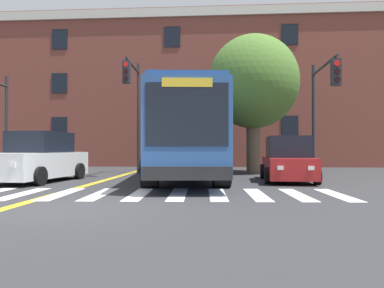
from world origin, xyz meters
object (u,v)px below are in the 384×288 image
(car_white_near_lane, at_px, (39,159))
(traffic_light_overhead, at_px, (134,96))
(city_bus, at_px, (185,134))
(car_red_far_lane, at_px, (288,161))
(street_tree_curbside_large, at_px, (253,83))
(car_teal_behind_bus, at_px, (184,151))
(traffic_light_near_corner, at_px, (322,96))

(car_white_near_lane, xyz_separation_m, traffic_light_overhead, (2.73, 4.06, 2.94))
(city_bus, height_order, traffic_light_overhead, traffic_light_overhead)
(city_bus, bearing_deg, traffic_light_overhead, 141.52)
(car_red_far_lane, bearing_deg, street_tree_curbside_large, 100.78)
(city_bus, height_order, street_tree_curbside_large, street_tree_curbside_large)
(car_white_near_lane, relative_size, car_red_far_lane, 1.15)
(traffic_light_overhead, bearing_deg, street_tree_curbside_large, 13.72)
(street_tree_curbside_large, bearing_deg, car_teal_behind_bus, 123.92)
(car_white_near_lane, xyz_separation_m, car_teal_behind_bus, (4.49, 11.64, 0.22))
(city_bus, relative_size, street_tree_curbside_large, 1.74)
(car_red_far_lane, distance_m, traffic_light_overhead, 8.07)
(street_tree_curbside_large, bearing_deg, city_bus, -132.08)
(traffic_light_near_corner, relative_size, traffic_light_overhead, 0.91)
(city_bus, distance_m, traffic_light_near_corner, 6.06)
(car_white_near_lane, height_order, traffic_light_near_corner, traffic_light_near_corner)
(city_bus, distance_m, car_white_near_lane, 5.83)
(traffic_light_overhead, bearing_deg, city_bus, -38.48)
(traffic_light_overhead, bearing_deg, car_red_far_lane, -25.28)
(traffic_light_near_corner, distance_m, traffic_light_overhead, 8.68)
(car_red_far_lane, xyz_separation_m, traffic_light_near_corner, (1.73, 1.50, 2.68))
(traffic_light_overhead, distance_m, street_tree_curbside_large, 6.12)
(city_bus, xyz_separation_m, traffic_light_near_corner, (5.83, 0.43, 1.60))
(car_red_far_lane, xyz_separation_m, street_tree_curbside_large, (-0.88, 4.64, 3.85))
(traffic_light_overhead, height_order, street_tree_curbside_large, street_tree_curbside_large)
(car_white_near_lane, bearing_deg, car_red_far_lane, 5.16)
(car_red_far_lane, distance_m, car_teal_behind_bus, 11.90)
(car_red_far_lane, xyz_separation_m, car_teal_behind_bus, (-5.02, 10.79, 0.28))
(car_teal_behind_bus, height_order, traffic_light_overhead, traffic_light_overhead)
(car_teal_behind_bus, bearing_deg, street_tree_curbside_large, -56.08)
(city_bus, relative_size, car_white_near_lane, 2.61)
(car_red_far_lane, bearing_deg, traffic_light_overhead, 154.72)
(car_teal_behind_bus, height_order, traffic_light_near_corner, traffic_light_near_corner)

